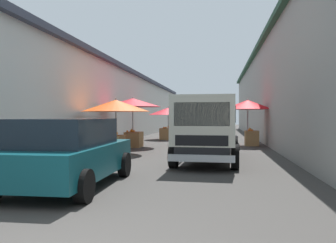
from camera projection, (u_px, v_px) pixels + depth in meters
ground at (184, 148)px, 16.11m from camera, size 90.00×90.00×0.00m
building_left_whitewash at (55, 103)px, 19.40m from camera, size 49.80×7.50×4.46m
fruit_stall_far_left at (116, 110)px, 13.82m from camera, size 2.72×2.72×2.23m
fruit_stall_near_left at (168, 114)px, 22.20m from camera, size 2.55×2.55×2.12m
fruit_stall_mid_lane at (133, 108)px, 16.86m from camera, size 2.77×2.77×2.45m
fruit_stall_far_right at (248, 109)px, 17.46m from camera, size 2.46×2.46×2.39m
hatchback_car at (68, 152)px, 7.34m from camera, size 3.93×1.96×1.45m
delivery_truck at (206, 131)px, 10.50m from camera, size 4.99×2.12×2.08m
vendor_by_crates at (176, 128)px, 18.59m from camera, size 0.43×0.49×1.51m
parked_scooter at (231, 141)px, 14.56m from camera, size 1.64×0.65×1.14m
plastic_stool at (92, 147)px, 12.96m from camera, size 0.30×0.30×0.43m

